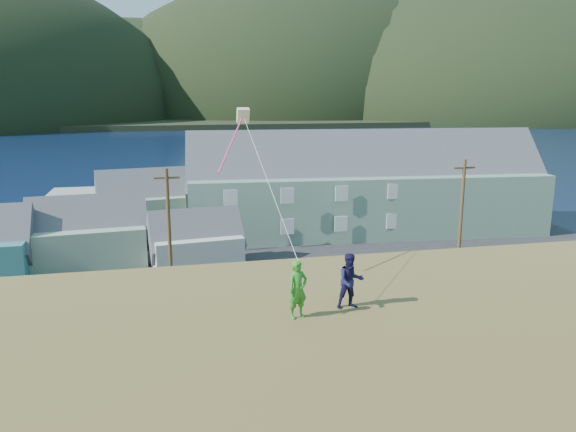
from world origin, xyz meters
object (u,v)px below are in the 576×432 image
Objects in this scene: wharf at (150,196)px; shed_white at (196,242)px; shed_palegreen_near at (88,233)px; kite_flyer_green at (298,289)px; lodge at (365,185)px; shed_palegreen_far at (153,201)px; kite_flyer_navy at (351,281)px.

shed_white reaches higher than wharf.
kite_flyer_green reaches higher than shed_palegreen_near.
lodge is at bearing 44.86° from kite_flyer_green.
shed_palegreen_near is 5.49× the size of kite_flyer_green.
shed_palegreen_far is 43.70m from kite_flyer_green.
kite_flyer_green is at bearing -168.68° from kite_flyer_navy.
shed_white is (4.33, -30.53, 1.78)m from wharf.
shed_palegreen_near is 33.51m from kite_flyer_navy.
lodge reaches higher than kite_flyer_navy.
wharf is 30.88m from lodge.
shed_palegreen_far reaches higher than wharf.
wharf is 2.19× the size of shed_palegreen_far.
shed_white is 4.33× the size of kite_flyer_navy.
shed_white is at bearing -85.51° from shed_palegreen_far.
wharf is 27.74m from shed_palegreen_near.
shed_white is at bearing 71.20° from kite_flyer_green.
shed_palegreen_far is at bearing 167.88° from lodge.
kite_flyer_green is (1.71, -27.99, 5.87)m from shed_white.
shed_palegreen_near reaches higher than shed_white.
shed_palegreen_far reaches higher than shed_white.
kite_flyer_green is at bearing -77.09° from shed_palegreen_near.
shed_white is at bearing -25.78° from shed_palegreen_near.
lodge reaches higher than shed_palegreen_near.
kite_flyer_navy is (7.11, -42.66, 5.26)m from shed_palegreen_far.
shed_palegreen_near is at bearing -163.14° from lodge.
kite_flyer_navy reaches higher than shed_white.
shed_white is 28.43m from kite_flyer_navy.
kite_flyer_navy reaches higher than shed_palegreen_near.
shed_palegreen_far is at bearing 62.20° from shed_palegreen_near.
shed_palegreen_far is at bearing 74.74° from kite_flyer_green.
wharf is at bearing 96.48° from kite_flyer_navy.
shed_palegreen_far is 43.56m from kite_flyer_navy.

